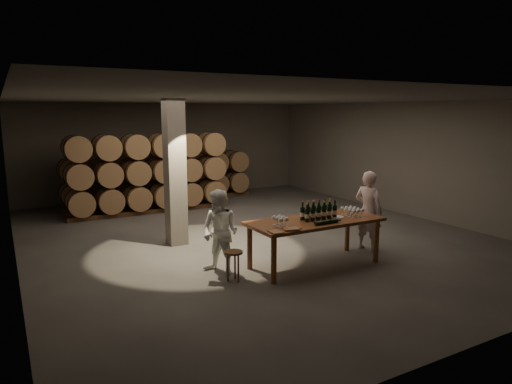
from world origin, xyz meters
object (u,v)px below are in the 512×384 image
notebook_near (291,229)px  tasting_table (315,225)px  plate (337,217)px  person_woman (220,232)px  bottle_cluster (319,212)px  stool (234,257)px  person_man (368,211)px

notebook_near → tasting_table: bearing=42.7°
notebook_near → plate: bearing=31.5°
notebook_near → person_woman: (-0.93, 0.90, -0.14)m
plate → notebook_near: notebook_near is taller
bottle_cluster → notebook_near: (-0.92, -0.43, -0.11)m
stool → person_woman: size_ratio=0.35×
bottle_cluster → person_man: size_ratio=0.43×
tasting_table → plate: size_ratio=9.59×
bottle_cluster → stool: (-1.82, -0.00, -0.59)m
plate → person_man: size_ratio=0.16×
stool → person_woman: person_woman is taller
person_woman → notebook_near: bearing=17.3°
tasting_table → stool: 1.76m
tasting_table → person_man: size_ratio=1.52×
bottle_cluster → person_man: bearing=9.4°
bottle_cluster → plate: (0.39, -0.07, -0.12)m
person_man → bottle_cluster: bearing=81.1°
notebook_near → person_woman: size_ratio=0.17×
stool → person_man: 3.35m
bottle_cluster → plate: 0.41m
plate → stool: (-2.21, 0.06, -0.47)m
plate → bottle_cluster: bearing=170.3°
tasting_table → person_man: (1.59, 0.27, 0.06)m
person_man → stool: bearing=76.0°
bottle_cluster → plate: bottle_cluster is taller
bottle_cluster → stool: bottle_cluster is taller
bottle_cluster → notebook_near: bottle_cluster is taller
plate → notebook_near: size_ratio=1.04×
notebook_near → person_woman: 1.31m
bottle_cluster → tasting_table: bearing=-170.5°
tasting_table → stool: size_ratio=4.85×
person_man → person_woman: (-3.35, 0.22, -0.08)m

